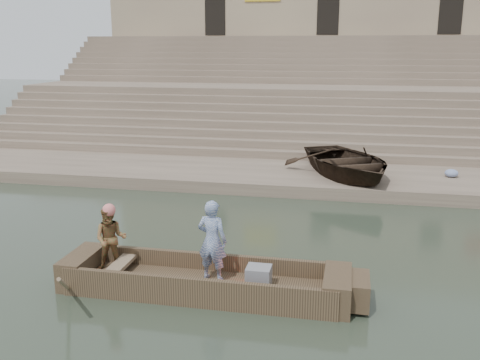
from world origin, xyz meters
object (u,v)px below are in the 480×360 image
(main_rowboat, at_px, (204,287))
(television, at_px, (258,277))
(rowing_man, at_px, (111,239))
(beached_rowboat, at_px, (347,162))
(standing_man, at_px, (212,241))

(main_rowboat, distance_m, television, 1.11)
(rowing_man, relative_size, beached_rowboat, 0.29)
(television, height_order, beached_rowboat, beached_rowboat)
(main_rowboat, bearing_deg, standing_man, 45.01)
(main_rowboat, bearing_deg, television, -0.00)
(standing_man, height_order, television, standing_man)
(rowing_man, bearing_deg, main_rowboat, -20.11)
(main_rowboat, distance_m, beached_rowboat, 9.14)
(beached_rowboat, bearing_deg, television, -125.83)
(standing_man, height_order, rowing_man, standing_man)
(standing_man, xyz_separation_m, television, (0.93, -0.14, -0.61))
(rowing_man, bearing_deg, standing_man, -15.94)
(standing_man, bearing_deg, television, -179.91)
(beached_rowboat, bearing_deg, rowing_man, -144.01)
(television, bearing_deg, rowing_man, 176.76)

